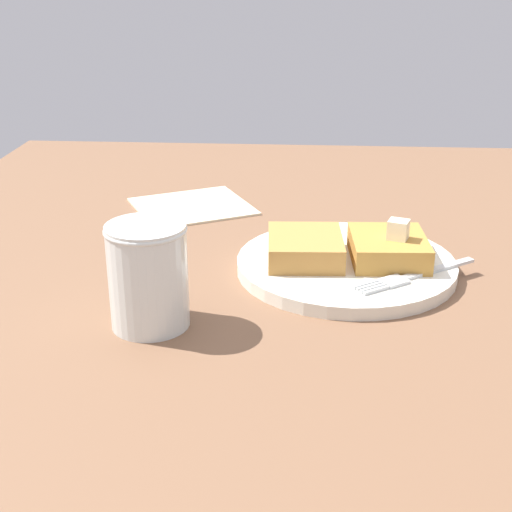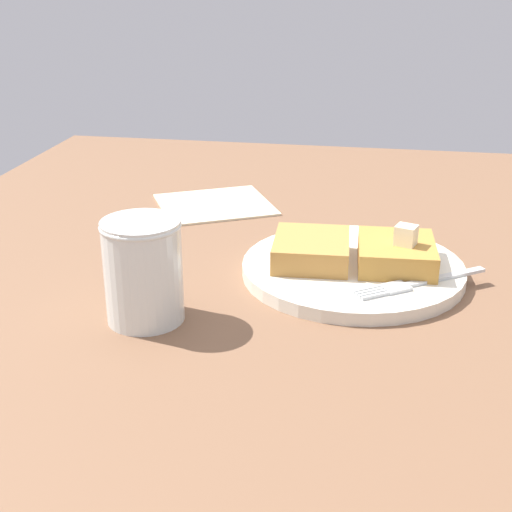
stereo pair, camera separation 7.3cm
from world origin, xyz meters
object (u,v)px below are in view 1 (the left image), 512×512
(fork, at_px, (410,277))
(napkin, at_px, (192,206))
(plate, at_px, (346,264))
(syrup_jar, at_px, (148,279))

(fork, distance_m, napkin, 0.38)
(plate, bearing_deg, syrup_jar, 36.03)
(napkin, bearing_deg, syrup_jar, 92.15)
(syrup_jar, relative_size, napkin, 0.66)
(syrup_jar, bearing_deg, napkin, -87.85)
(napkin, bearing_deg, plate, 134.45)
(plate, height_order, napkin, plate)
(plate, distance_m, fork, 0.08)
(syrup_jar, bearing_deg, fork, -160.13)
(fork, xyz_separation_m, napkin, (0.27, -0.26, -0.01))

